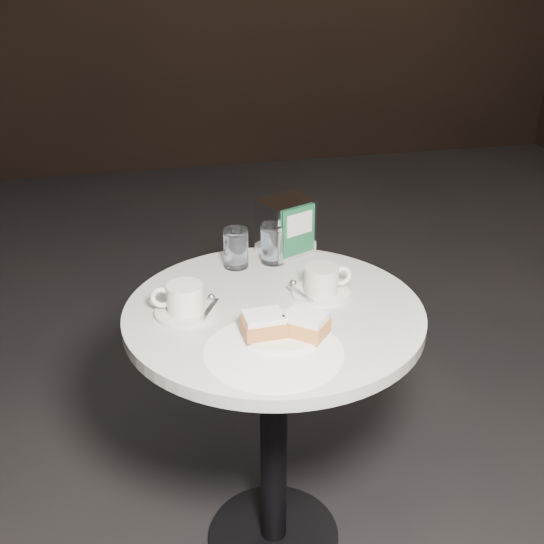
{
  "coord_description": "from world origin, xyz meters",
  "views": [
    {
      "loc": [
        -0.31,
        -1.35,
        1.52
      ],
      "look_at": [
        0.0,
        0.02,
        0.83
      ],
      "focal_mm": 45.0,
      "sensor_mm": 36.0,
      "label": 1
    }
  ],
  "objects_px": {
    "coffee_cup_left": "(185,301)",
    "water_glass_left": "(236,249)",
    "water_glass_right": "(273,244)",
    "napkin_dispenser": "(286,227)",
    "coffee_cup_right": "(322,283)",
    "cafe_table": "(274,379)",
    "beignet_plate": "(284,327)"
  },
  "relations": [
    {
      "from": "beignet_plate",
      "to": "water_glass_right",
      "type": "height_order",
      "value": "water_glass_right"
    },
    {
      "from": "cafe_table",
      "to": "water_glass_right",
      "type": "xyz_separation_m",
      "value": [
        0.06,
        0.25,
        0.25
      ]
    },
    {
      "from": "cafe_table",
      "to": "beignet_plate",
      "type": "bearing_deg",
      "value": -92.78
    },
    {
      "from": "coffee_cup_left",
      "to": "water_glass_left",
      "type": "xyz_separation_m",
      "value": [
        0.16,
        0.22,
        0.02
      ]
    },
    {
      "from": "coffee_cup_right",
      "to": "water_glass_right",
      "type": "relative_size",
      "value": 1.46
    },
    {
      "from": "beignet_plate",
      "to": "water_glass_left",
      "type": "bearing_deg",
      "value": 96.09
    },
    {
      "from": "coffee_cup_left",
      "to": "coffee_cup_right",
      "type": "relative_size",
      "value": 1.11
    },
    {
      "from": "water_glass_left",
      "to": "water_glass_right",
      "type": "xyz_separation_m",
      "value": [
        0.1,
        0.01,
        0.0
      ]
    },
    {
      "from": "water_glass_right",
      "to": "napkin_dispenser",
      "type": "height_order",
      "value": "napkin_dispenser"
    },
    {
      "from": "coffee_cup_right",
      "to": "napkin_dispenser",
      "type": "relative_size",
      "value": 0.96
    },
    {
      "from": "cafe_table",
      "to": "napkin_dispenser",
      "type": "bearing_deg",
      "value": 71.06
    },
    {
      "from": "coffee_cup_left",
      "to": "napkin_dispenser",
      "type": "height_order",
      "value": "napkin_dispenser"
    },
    {
      "from": "beignet_plate",
      "to": "napkin_dispenser",
      "type": "height_order",
      "value": "napkin_dispenser"
    },
    {
      "from": "beignet_plate",
      "to": "water_glass_right",
      "type": "relative_size",
      "value": 2.08
    },
    {
      "from": "cafe_table",
      "to": "beignet_plate",
      "type": "height_order",
      "value": "beignet_plate"
    },
    {
      "from": "cafe_table",
      "to": "water_glass_left",
      "type": "xyz_separation_m",
      "value": [
        -0.05,
        0.24,
        0.25
      ]
    },
    {
      "from": "cafe_table",
      "to": "beignet_plate",
      "type": "distance_m",
      "value": 0.25
    },
    {
      "from": "coffee_cup_left",
      "to": "napkin_dispenser",
      "type": "xyz_separation_m",
      "value": [
        0.3,
        0.27,
        0.04
      ]
    },
    {
      "from": "water_glass_left",
      "to": "coffee_cup_right",
      "type": "bearing_deg",
      "value": -49.32
    },
    {
      "from": "cafe_table",
      "to": "coffee_cup_right",
      "type": "xyz_separation_m",
      "value": [
        0.13,
        0.04,
        0.23
      ]
    },
    {
      "from": "beignet_plate",
      "to": "coffee_cup_left",
      "type": "height_order",
      "value": "coffee_cup_left"
    },
    {
      "from": "beignet_plate",
      "to": "napkin_dispenser",
      "type": "bearing_deg",
      "value": 75.63
    },
    {
      "from": "coffee_cup_left",
      "to": "water_glass_left",
      "type": "height_order",
      "value": "water_glass_left"
    },
    {
      "from": "coffee_cup_right",
      "to": "beignet_plate",
      "type": "bearing_deg",
      "value": -133.73
    },
    {
      "from": "water_glass_left",
      "to": "water_glass_right",
      "type": "relative_size",
      "value": 0.98
    },
    {
      "from": "coffee_cup_left",
      "to": "water_glass_left",
      "type": "relative_size",
      "value": 1.65
    },
    {
      "from": "beignet_plate",
      "to": "coffee_cup_right",
      "type": "relative_size",
      "value": 1.42
    },
    {
      "from": "coffee_cup_right",
      "to": "water_glass_right",
      "type": "height_order",
      "value": "water_glass_right"
    },
    {
      "from": "water_glass_right",
      "to": "cafe_table",
      "type": "bearing_deg",
      "value": -102.57
    },
    {
      "from": "cafe_table",
      "to": "water_glass_right",
      "type": "distance_m",
      "value": 0.36
    },
    {
      "from": "coffee_cup_right",
      "to": "cafe_table",
      "type": "bearing_deg",
      "value": -166.6
    },
    {
      "from": "coffee_cup_left",
      "to": "water_glass_right",
      "type": "distance_m",
      "value": 0.35
    }
  ]
}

